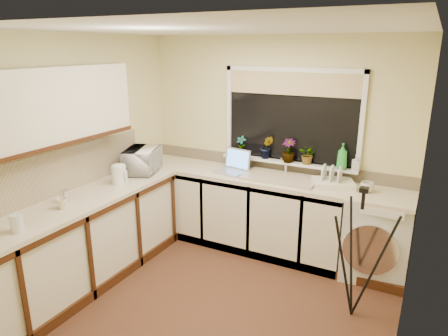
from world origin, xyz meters
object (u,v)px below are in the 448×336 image
Objects in this scene: dish_rack at (333,183)px; plant_d at (308,155)px; washing_machine at (375,235)px; tripod at (357,254)px; soap_bottle_green at (342,156)px; plant_b at (267,147)px; soap_bottle_clear at (356,163)px; cup_back at (367,187)px; plant_c at (289,151)px; cup_left at (62,204)px; laptop at (234,166)px; microwave at (142,160)px; steel_jar at (65,196)px; glass_jug at (17,223)px; kettle at (119,175)px; plant_a at (241,145)px.

plant_d reaches higher than dish_rack.
tripod is (-0.05, -0.81, 0.16)m from washing_machine.
soap_bottle_green is (0.04, 0.16, 0.26)m from dish_rack.
soap_bottle_green reaches higher than washing_machine.
plant_b is 1.02m from soap_bottle_clear.
plant_b is (-1.27, 1.02, 0.58)m from tripod.
cup_back is (-0.08, 0.80, 0.35)m from tripod.
soap_bottle_green is (0.60, -0.00, 0.01)m from plant_c.
cup_left is (-1.70, -1.95, -0.21)m from plant_d.
dish_rack is at bearing 11.43° from laptop.
washing_machine is at bearing 88.58° from tripod.
tripod is 5.60× the size of plant_d.
soap_bottle_clear is (2.29, 0.70, 0.09)m from microwave.
plant_b is 0.88m from soap_bottle_green.
microwave is at bearing -162.93° from soap_bottle_clear.
dish_rack is 0.35m from cup_back.
tripod is 4.49× the size of plant_b.
plant_b reaches higher than steel_jar.
microwave is (-0.13, 1.75, 0.07)m from glass_jug.
steel_jar is 0.42× the size of soap_bottle_green.
laptop is 2.40m from glass_jug.
microwave is 1.78× the size of soap_bottle_green.
microwave is 4.86× the size of cup_left.
soap_bottle_clear is (2.16, 2.45, 0.16)m from glass_jug.
kettle is 1.89m from plant_c.
kettle is at bearing -145.41° from plant_d.
kettle is 0.65m from steel_jar.
dish_rack is (1.16, 0.02, -0.04)m from laptop.
plant_c reaches higher than plant_d.
glass_jug is 1.09× the size of cup_back.
soap_bottle_green reaches higher than tripod.
soap_bottle_clear is at bearing 27.70° from kettle.
soap_bottle_green is at bearing 39.37° from steel_jar.
washing_machine is 6.60× the size of cup_back.
plant_b is at bearing 44.35° from kettle.
plant_c reaches higher than laptop.
dish_rack is at bearing -12.87° from plant_b.
washing_machine is 3.16× the size of soap_bottle_green.
plant_d is 1.60× the size of cup_back.
dish_rack is at bearing 119.51° from tripod.
tripod is 2.41× the size of microwave.
dish_rack is 2.70m from steel_jar.
laptop reaches higher than dish_rack.
kettle is 0.74× the size of plant_b.
plant_a reaches higher than kettle.
cup_left is (-2.08, -1.93, -0.24)m from soap_bottle_green.
plant_d is at bearing -0.50° from plant_b.
tripod is 4.30× the size of soap_bottle_green.
soap_bottle_clear is 0.32m from cup_back.
microwave reaches higher than kettle.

